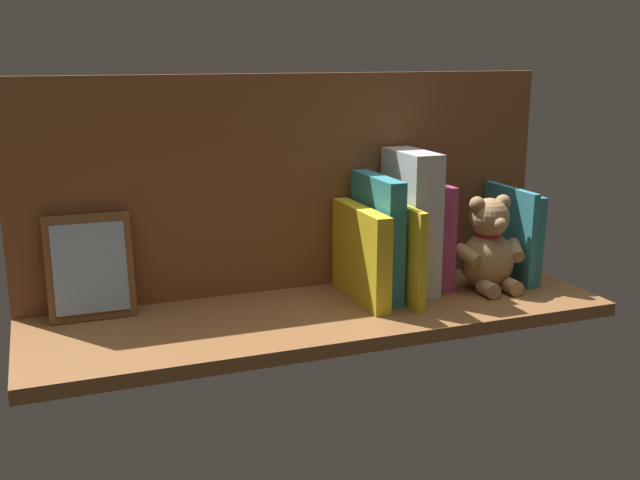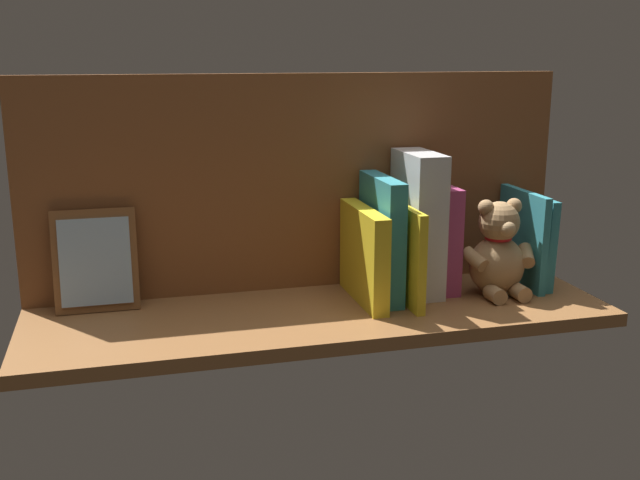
% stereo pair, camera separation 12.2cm
% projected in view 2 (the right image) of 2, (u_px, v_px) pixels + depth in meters
% --- Properties ---
extents(ground_plane, '(0.96, 0.30, 0.02)m').
position_uv_depth(ground_plane, '(320.00, 315.00, 1.25)').
color(ground_plane, brown).
extents(shelf_back_panel, '(0.96, 0.02, 0.38)m').
position_uv_depth(shelf_back_panel, '(301.00, 183.00, 1.33)').
color(shelf_back_panel, brown).
rests_on(shelf_back_panel, ground_plane).
extents(book_0, '(0.02, 0.15, 0.16)m').
position_uv_depth(book_0, '(531.00, 239.00, 1.38)').
color(book_0, teal).
rests_on(book_0, ground_plane).
extents(book_1, '(0.01, 0.16, 0.17)m').
position_uv_depth(book_1, '(522.00, 238.00, 1.36)').
color(book_1, teal).
rests_on(book_1, ground_plane).
extents(teddy_bear, '(0.14, 0.11, 0.17)m').
position_uv_depth(teddy_bear, '(498.00, 253.00, 1.31)').
color(teddy_bear, tan).
rests_on(teddy_bear, ground_plane).
extents(book_2, '(0.03, 0.12, 0.19)m').
position_uv_depth(book_2, '(441.00, 237.00, 1.34)').
color(book_2, '#B23F72').
rests_on(book_2, ground_plane).
extents(dictionary_thick_white, '(0.05, 0.14, 0.25)m').
position_uv_depth(dictionary_thick_white, '(418.00, 223.00, 1.31)').
color(dictionary_thick_white, silver).
rests_on(dictionary_thick_white, ground_plane).
extents(book_3, '(0.01, 0.20, 0.17)m').
position_uv_depth(book_3, '(401.00, 252.00, 1.29)').
color(book_3, yellow).
rests_on(book_3, ground_plane).
extents(book_4, '(0.03, 0.16, 0.21)m').
position_uv_depth(book_4, '(381.00, 238.00, 1.29)').
color(book_4, teal).
rests_on(book_4, ground_plane).
extents(book_5, '(0.03, 0.19, 0.16)m').
position_uv_depth(book_5, '(364.00, 255.00, 1.27)').
color(book_5, yellow).
rests_on(book_5, ground_plane).
extents(picture_frame_leaning, '(0.13, 0.05, 0.17)m').
position_uv_depth(picture_frame_leaning, '(95.00, 261.00, 1.23)').
color(picture_frame_leaning, brown).
rests_on(picture_frame_leaning, ground_plane).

